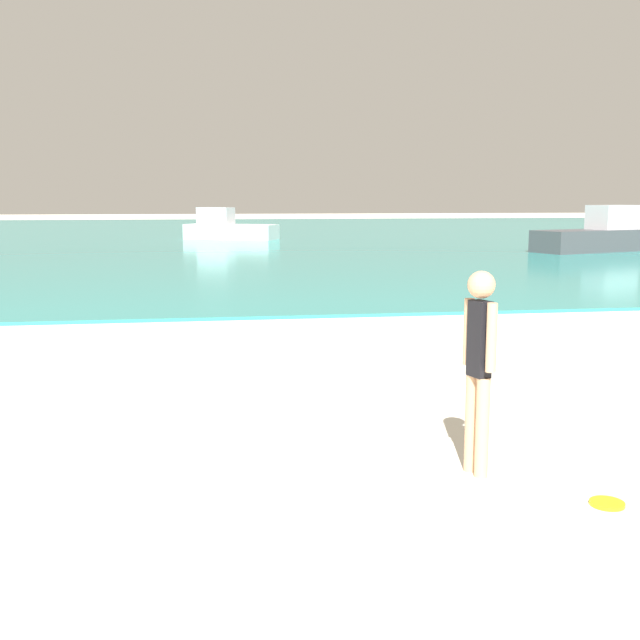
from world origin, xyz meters
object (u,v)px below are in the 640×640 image
(person_standing, at_px, (479,360))
(boat_far, at_px, (228,228))
(boat_near, at_px, (599,235))
(frisbee, at_px, (607,503))

(person_standing, bearing_deg, boat_far, -14.42)
(boat_near, height_order, boat_far, boat_near)
(frisbee, height_order, boat_near, boat_near)
(boat_far, bearing_deg, frisbee, -60.13)
(frisbee, distance_m, boat_near, 25.64)
(boat_near, distance_m, boat_far, 17.18)
(boat_near, relative_size, boat_far, 1.14)
(person_standing, relative_size, frisbee, 6.61)
(person_standing, relative_size, boat_far, 0.33)
(frisbee, xyz_separation_m, boat_near, (12.15, 22.57, 0.64))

